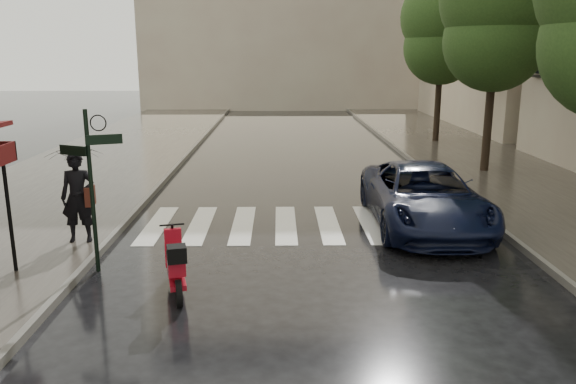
{
  "coord_description": "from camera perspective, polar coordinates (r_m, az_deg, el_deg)",
  "views": [
    {
      "loc": [
        2.28,
        -7.19,
        4.03
      ],
      "look_at": [
        2.47,
        3.62,
        1.4
      ],
      "focal_mm": 35.0,
      "sensor_mm": 36.0,
      "label": 1
    }
  ],
  "objects": [
    {
      "name": "ground",
      "position": [
        8.56,
        -16.91,
        -15.08
      ],
      "size": [
        120.0,
        120.0,
        0.0
      ],
      "primitive_type": "plane",
      "color": "black",
      "rests_on": "ground"
    },
    {
      "name": "sidewalk_near",
      "position": [
        20.74,
        -20.05,
        1.81
      ],
      "size": [
        6.0,
        60.0,
        0.12
      ],
      "primitive_type": "cube",
      "color": "#38332D",
      "rests_on": "ground"
    },
    {
      "name": "sidewalk_far",
      "position": [
        21.16,
        21.18,
        1.93
      ],
      "size": [
        5.5,
        60.0,
        0.12
      ],
      "primitive_type": "cube",
      "color": "#38332D",
      "rests_on": "ground"
    },
    {
      "name": "curb_near",
      "position": [
        19.95,
        -11.74,
        1.96
      ],
      "size": [
        0.12,
        60.0,
        0.16
      ],
      "primitive_type": "cube",
      "color": "#595651",
      "rests_on": "ground"
    },
    {
      "name": "curb_far",
      "position": [
        20.27,
        13.83,
        2.03
      ],
      "size": [
        0.12,
        60.0,
        0.16
      ],
      "primitive_type": "cube",
      "color": "#595651",
      "rests_on": "ground"
    },
    {
      "name": "crosswalk",
      "position": [
        13.81,
        1.95,
        -3.27
      ],
      "size": [
        7.85,
        3.2,
        0.01
      ],
      "color": "silver",
      "rests_on": "ground"
    },
    {
      "name": "signpost",
      "position": [
        10.99,
        -19.38,
        1.35
      ],
      "size": [
        1.17,
        0.29,
        3.1
      ],
      "color": "black",
      "rests_on": "ground"
    },
    {
      "name": "tree_mid",
      "position": [
        20.57,
        20.54,
        17.21
      ],
      "size": [
        3.8,
        3.8,
        8.34
      ],
      "color": "black",
      "rests_on": "sidewalk_far"
    },
    {
      "name": "tree_far",
      "position": [
        27.26,
        15.45,
        16.21
      ],
      "size": [
        3.8,
        3.8,
        8.16
      ],
      "color": "black",
      "rests_on": "sidewalk_far"
    },
    {
      "name": "pedestrian_with_umbrella",
      "position": [
        12.61,
        -20.82,
        2.8
      ],
      "size": [
        1.26,
        1.28,
        2.61
      ],
      "rotation": [
        0.0,
        0.0,
        0.1
      ],
      "color": "black",
      "rests_on": "sidewalk_near"
    },
    {
      "name": "scooter",
      "position": [
        9.93,
        -11.34,
        -7.4
      ],
      "size": [
        0.67,
        1.63,
        1.09
      ],
      "rotation": [
        0.0,
        0.0,
        0.24
      ],
      "color": "black",
      "rests_on": "ground"
    },
    {
      "name": "parked_car",
      "position": [
        13.85,
        13.63,
        -0.45
      ],
      "size": [
        2.52,
        5.37,
        1.48
      ],
      "primitive_type": "imported",
      "rotation": [
        0.0,
        0.0,
        -0.01
      ],
      "color": "black",
      "rests_on": "ground"
    }
  ]
}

